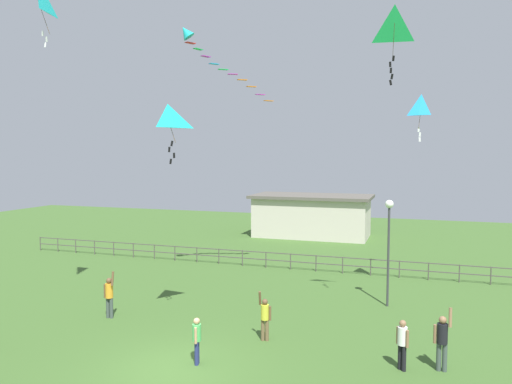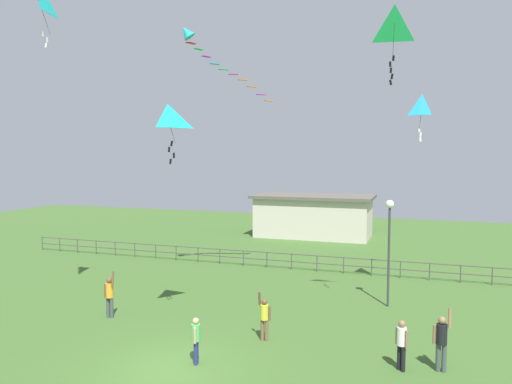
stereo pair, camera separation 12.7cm
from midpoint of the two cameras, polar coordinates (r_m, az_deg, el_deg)
name	(u,v)px [view 1 (the left image)]	position (r m, az deg, el deg)	size (l,w,h in m)	color
ground_plane	(174,369)	(16.29, -9.90, -19.81)	(80.00, 80.00, 0.00)	#3D6028
lamppost	(389,230)	(21.95, 15.22, -4.33)	(0.36, 0.36, 4.72)	#38383D
person_0	(402,341)	(16.25, 16.63, -16.51)	(0.38, 0.34, 1.58)	black
person_1	(109,294)	(21.08, -17.07, -11.46)	(0.51, 0.31, 1.96)	#3F4C47
person_2	(265,316)	(17.89, 0.84, -14.41)	(0.48, 0.28, 1.79)	brown
person_4	(197,338)	(16.16, -7.22, -16.65)	(0.28, 0.44, 1.50)	navy
person_5	(442,339)	(16.52, 20.87, -15.86)	(0.52, 0.32, 2.03)	#3F4C47
kite_0	(168,120)	(18.42, -10.53, 8.35)	(1.08, 1.24, 2.15)	#19B2B2
kite_1	(394,25)	(19.12, 15.80, 18.39)	(1.15, 0.79, 2.82)	#1EB759
kite_3	(421,109)	(23.59, 18.72, 9.29)	(0.83, 1.00, 2.08)	#198CD1
streamer_kite	(193,39)	(25.02, -7.57, 17.47)	(3.85, 4.31, 3.44)	#19B2B2
waterfront_railing	(281,258)	(28.72, 2.88, -7.80)	(36.03, 0.06, 0.95)	#4C4742
pavilion_building	(312,215)	(40.21, 6.52, -2.75)	(9.69, 5.12, 3.43)	beige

